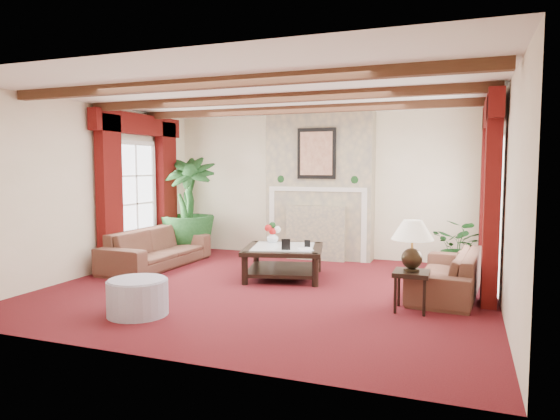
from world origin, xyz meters
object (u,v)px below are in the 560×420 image
at_px(side_table, 411,291).
at_px(coffee_table, 284,262).
at_px(sofa_left, 157,242).
at_px(ottoman, 138,298).
at_px(potted_palm, 188,228).
at_px(sofa_right, 447,265).

bearing_deg(side_table, coffee_table, 150.74).
relative_size(sofa_left, ottoman, 3.18).
bearing_deg(side_table, ottoman, -156.78).
relative_size(sofa_left, potted_palm, 1.05).
bearing_deg(sofa_left, side_table, -104.38).
bearing_deg(side_table, sofa_right, 70.05).
distance_m(sofa_right, side_table, 1.10).
relative_size(coffee_table, side_table, 2.44).
bearing_deg(potted_palm, sofa_left, -85.85).
height_order(sofa_right, ottoman, sofa_right).
height_order(sofa_left, side_table, sofa_left).
distance_m(coffee_table, ottoman, 2.57).
bearing_deg(potted_palm, side_table, -27.96).
relative_size(coffee_table, ottoman, 1.68).
bearing_deg(sofa_left, sofa_right, -91.17).
bearing_deg(side_table, sofa_left, 164.66).
height_order(potted_palm, coffee_table, potted_palm).
xyz_separation_m(sofa_right, potted_palm, (-4.82, 1.34, 0.14)).
bearing_deg(coffee_table, side_table, -43.15).
relative_size(sofa_left, coffee_table, 1.89).
bearing_deg(sofa_right, ottoman, -50.16).
xyz_separation_m(sofa_left, ottoman, (1.41, -2.46, -0.23)).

